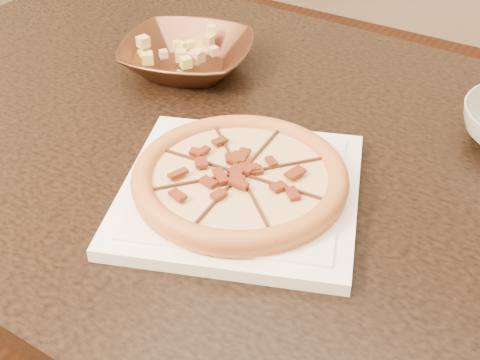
% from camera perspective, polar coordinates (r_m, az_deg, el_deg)
% --- Properties ---
extents(dining_table, '(1.47, 0.97, 0.75)m').
position_cam_1_polar(dining_table, '(1.09, 0.03, -0.46)').
color(dining_table, black).
rests_on(dining_table, floor).
extents(plate, '(0.41, 0.41, 0.02)m').
position_cam_1_polar(plate, '(0.90, -0.00, -0.99)').
color(plate, white).
rests_on(plate, dining_table).
extents(pizza, '(0.29, 0.29, 0.03)m').
position_cam_1_polar(pizza, '(0.89, -0.00, 0.21)').
color(pizza, '#BA8548').
rests_on(pizza, plate).
extents(bronze_bowl, '(0.29, 0.29, 0.06)m').
position_cam_1_polar(bronze_bowl, '(1.21, -4.49, 10.48)').
color(bronze_bowl, brown).
rests_on(bronze_bowl, dining_table).
extents(mixed_dish, '(0.12, 0.11, 0.03)m').
position_cam_1_polar(mixed_dish, '(1.19, -4.62, 12.29)').
color(mixed_dish, tan).
rests_on(mixed_dish, bronze_bowl).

